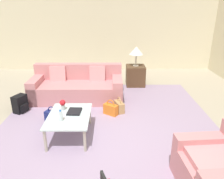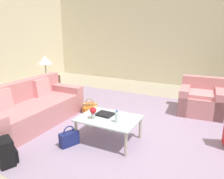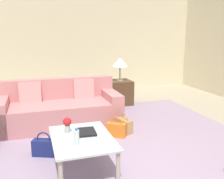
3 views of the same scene
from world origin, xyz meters
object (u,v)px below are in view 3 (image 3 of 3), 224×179
(coffee_table, at_px, (82,141))
(side_table, at_px, (120,92))
(handbag_navy, at_px, (44,147))
(handbag_tan, at_px, (124,125))
(water_bottle, at_px, (77,137))
(flower_vase, at_px, (67,123))
(table_lamp, at_px, (120,62))
(handbag_orange, at_px, (116,129))
(couch, at_px, (59,109))
(coffee_table_book, at_px, (86,132))

(coffee_table, bearing_deg, side_table, 151.82)
(handbag_navy, height_order, handbag_tan, same)
(water_bottle, xyz_separation_m, flower_vase, (-0.42, -0.05, 0.03))
(table_lamp, bearing_deg, water_bottle, -28.07)
(handbag_navy, bearing_deg, handbag_orange, 105.58)
(handbag_orange, xyz_separation_m, handbag_tan, (-0.14, 0.19, 0.00))
(side_table, bearing_deg, flower_vase, -32.60)
(side_table, relative_size, handbag_navy, 1.67)
(couch, xyz_separation_m, side_table, (-1.00, 1.60, 0.00))
(coffee_table_book, relative_size, handbag_tan, 0.82)
(water_bottle, distance_m, handbag_tan, 1.63)
(flower_vase, relative_size, handbag_navy, 0.57)
(handbag_orange, xyz_separation_m, handbag_navy, (0.34, -1.20, 0.00))
(flower_vase, relative_size, handbag_orange, 0.57)
(side_table, relative_size, handbag_orange, 1.67)
(coffee_table, xyz_separation_m, side_table, (-2.80, 1.50, -0.08))
(water_bottle, distance_m, flower_vase, 0.42)
(table_lamp, xyz_separation_m, handbag_orange, (1.95, -0.75, -0.92))
(couch, bearing_deg, handbag_orange, 42.00)
(flower_vase, bearing_deg, coffee_table_book, 66.50)
(flower_vase, bearing_deg, handbag_navy, -134.32)
(flower_vase, relative_size, handbag_tan, 0.57)
(couch, bearing_deg, coffee_table_book, 6.13)
(coffee_table, xyz_separation_m, handbag_navy, (-0.52, -0.45, -0.25))
(couch, xyz_separation_m, flower_vase, (1.58, -0.05, 0.26))
(coffee_table_book, relative_size, handbag_orange, 0.82)
(flower_vase, xyz_separation_m, handbag_navy, (-0.30, -0.30, -0.42))
(side_table, distance_m, handbag_tan, 1.90)
(couch, relative_size, flower_vase, 11.07)
(coffee_table, distance_m, coffee_table_book, 0.16)
(couch, relative_size, water_bottle, 11.13)
(table_lamp, bearing_deg, handbag_orange, -21.05)
(coffee_table_book, xyz_separation_m, table_lamp, (-2.68, 1.42, 0.60))
(coffee_table, relative_size, coffee_table_book, 3.50)
(coffee_table_book, xyz_separation_m, flower_vase, (-0.10, -0.23, 0.11))
(handbag_navy, bearing_deg, handbag_tan, 108.86)
(handbag_navy, bearing_deg, flower_vase, 45.68)
(couch, distance_m, coffee_table, 1.80)
(coffee_table, distance_m, handbag_tan, 1.39)
(couch, relative_size, handbag_orange, 6.34)
(couch, distance_m, handbag_navy, 1.34)
(flower_vase, bearing_deg, side_table, 147.40)
(flower_vase, bearing_deg, table_lamp, 147.40)
(water_bottle, relative_size, coffee_table_book, 0.70)
(water_bottle, height_order, handbag_navy, water_bottle)
(water_bottle, height_order, handbag_tan, water_bottle)
(coffee_table, xyz_separation_m, table_lamp, (-2.80, 1.50, 0.67))
(coffee_table_book, bearing_deg, coffee_table, -30.23)
(handbag_orange, bearing_deg, handbag_tan, 126.20)
(coffee_table_book, xyz_separation_m, handbag_tan, (-0.87, 0.86, -0.32))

